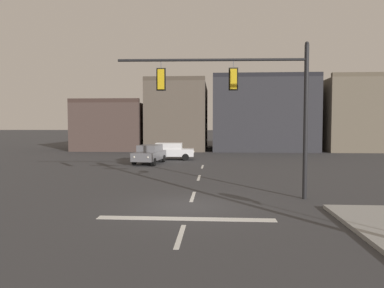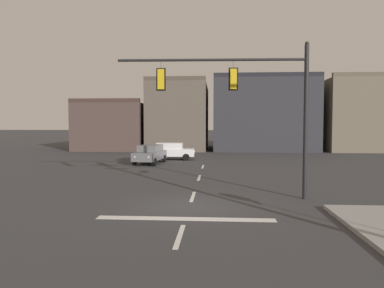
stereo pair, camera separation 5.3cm
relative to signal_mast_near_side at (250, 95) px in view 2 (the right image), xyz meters
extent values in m
plane|color=#353538|center=(-2.60, -1.78, -4.70)|extent=(400.00, 400.00, 0.00)
cube|color=silver|center=(-2.60, -3.78, -4.69)|extent=(6.40, 0.50, 0.01)
cube|color=silver|center=(-2.60, -5.78, -4.69)|extent=(0.16, 2.40, 0.01)
cube|color=silver|center=(-2.60, 0.22, -4.69)|extent=(0.16, 2.40, 0.01)
cube|color=silver|center=(-2.60, 6.22, -4.69)|extent=(0.16, 2.40, 0.01)
cube|color=silver|center=(-2.60, 12.22, -4.69)|extent=(0.16, 2.40, 0.01)
cylinder|color=black|center=(2.48, 0.07, -1.25)|extent=(0.20, 0.20, 6.90)
cylinder|color=black|center=(-1.74, -0.07, 1.55)|extent=(8.44, 0.41, 0.12)
sphere|color=black|center=(2.48, 0.07, 2.25)|extent=(0.18, 0.18, 0.18)
cylinder|color=#56565B|center=(-0.77, -0.04, 1.32)|extent=(0.03, 0.03, 0.35)
cube|color=gold|center=(-0.77, -0.04, 0.69)|extent=(0.31, 0.25, 0.90)
sphere|color=green|center=(-0.77, 0.09, 0.98)|extent=(0.20, 0.20, 0.20)
sphere|color=#2D2314|center=(-0.77, 0.09, 0.69)|extent=(0.20, 0.20, 0.20)
sphere|color=black|center=(-0.77, 0.09, 0.41)|extent=(0.20, 0.20, 0.20)
cube|color=black|center=(-0.77, -0.06, 0.69)|extent=(0.42, 0.04, 1.02)
cylinder|color=#56565B|center=(-4.01, -0.15, 1.32)|extent=(0.03, 0.03, 0.35)
cube|color=gold|center=(-4.01, -0.15, 0.69)|extent=(0.31, 0.25, 0.90)
sphere|color=green|center=(-4.02, -0.02, 0.98)|extent=(0.20, 0.20, 0.20)
sphere|color=#2D2314|center=(-4.02, -0.02, 0.69)|extent=(0.20, 0.20, 0.20)
sphere|color=black|center=(-4.02, -0.02, 0.41)|extent=(0.20, 0.20, 0.20)
cube|color=black|center=(-4.01, -0.17, 0.69)|extent=(0.42, 0.04, 1.02)
cube|color=slate|center=(-7.22, 14.19, -4.00)|extent=(2.34, 4.59, 0.70)
cube|color=slate|center=(-7.20, 14.34, -3.37)|extent=(1.90, 2.65, 0.56)
cube|color=#2D3842|center=(-7.30, 13.58, -3.39)|extent=(1.54, 0.44, 0.47)
cube|color=#2D3842|center=(-7.05, 15.50, -3.39)|extent=(1.54, 0.41, 0.46)
cylinder|color=black|center=(-6.56, 12.64, -4.38)|extent=(0.30, 0.66, 0.64)
cylinder|color=black|center=(-8.25, 12.86, -4.38)|extent=(0.30, 0.66, 0.64)
cylinder|color=black|center=(-6.19, 15.53, -4.38)|extent=(0.30, 0.66, 0.64)
cylinder|color=black|center=(-7.88, 15.74, -4.38)|extent=(0.30, 0.66, 0.64)
sphere|color=silver|center=(-6.92, 11.96, -3.95)|extent=(0.16, 0.16, 0.16)
sphere|color=silver|center=(-8.07, 12.10, -3.95)|extent=(0.16, 0.16, 0.16)
cube|color=maroon|center=(-6.94, 16.35, -3.92)|extent=(1.36, 0.21, 0.12)
cube|color=silver|center=(-5.84, 17.85, -4.00)|extent=(4.48, 2.00, 0.70)
cube|color=silver|center=(-5.99, 17.85, -3.37)|extent=(2.53, 1.71, 0.56)
cube|color=#2D3842|center=(-5.23, 17.88, -3.39)|extent=(0.32, 1.53, 0.47)
cube|color=#2D3842|center=(-7.16, 17.79, -3.39)|extent=(0.29, 1.53, 0.46)
cylinder|color=black|center=(-4.43, 18.77, -4.38)|extent=(0.65, 0.25, 0.64)
cylinder|color=black|center=(-4.35, 17.07, -4.38)|extent=(0.65, 0.25, 0.64)
cylinder|color=black|center=(-7.33, 18.64, -4.38)|extent=(0.65, 0.25, 0.64)
cylinder|color=black|center=(-7.26, 16.94, -4.38)|extent=(0.65, 0.25, 0.64)
sphere|color=silver|center=(-3.69, 18.53, -3.95)|extent=(0.16, 0.16, 0.16)
sphere|color=silver|center=(-3.64, 17.38, -3.95)|extent=(0.16, 0.16, 0.16)
cube|color=maroon|center=(-8.02, 17.75, -3.92)|extent=(0.10, 1.37, 0.12)
cube|color=#473833|center=(-15.30, 33.09, -1.68)|extent=(8.84, 12.05, 6.04)
cube|color=#3A2B26|center=(-15.30, 27.37, 1.59)|extent=(8.84, 0.60, 0.50)
cube|color=brown|center=(-6.61, 33.63, -0.37)|extent=(7.50, 13.14, 8.65)
cube|color=#493F35|center=(-6.61, 27.37, 4.20)|extent=(7.50, 0.60, 0.50)
cube|color=#2D2D33|center=(4.52, 33.16, -0.20)|extent=(12.88, 12.18, 9.00)
cube|color=black|center=(4.52, 27.37, 4.55)|extent=(12.88, 0.60, 0.50)
cube|color=#665B4C|center=(17.41, 31.52, -0.24)|extent=(10.85, 8.91, 8.92)
cube|color=brown|center=(17.41, 27.37, 4.47)|extent=(10.85, 0.60, 0.50)
camera|label=1|loc=(-1.54, -16.53, -1.33)|focal=34.02mm
camera|label=2|loc=(-1.48, -16.52, -1.33)|focal=34.02mm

